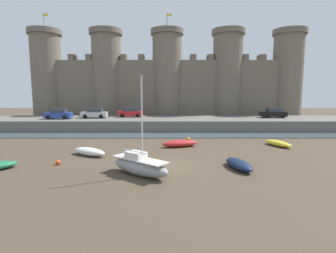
{
  "coord_description": "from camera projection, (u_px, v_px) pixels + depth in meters",
  "views": [
    {
      "loc": [
        0.17,
        -20.26,
        5.77
      ],
      "look_at": [
        0.15,
        4.98,
        2.5
      ],
      "focal_mm": 28.0,
      "sensor_mm": 36.0,
      "label": 1
    }
  ],
  "objects": [
    {
      "name": "mooring_buoy_near_channel",
      "position": [
        58.0,
        162.0,
        21.07
      ],
      "size": [
        0.4,
        0.4,
        0.4
      ],
      "primitive_type": "sphere",
      "color": "#E04C1E",
      "rests_on": "ground"
    },
    {
      "name": "car_quay_centre_east",
      "position": [
        95.0,
        113.0,
        42.41
      ],
      "size": [
        4.13,
        1.94,
        1.62
      ],
      "color": "#B2B5B7",
      "rests_on": "quay_road"
    },
    {
      "name": "car_quay_centre_west",
      "position": [
        274.0,
        113.0,
        43.04
      ],
      "size": [
        4.13,
        1.94,
        1.62
      ],
      "color": "black",
      "rests_on": "quay_road"
    },
    {
      "name": "quay_road",
      "position": [
        167.0,
        123.0,
        42.51
      ],
      "size": [
        59.42,
        10.0,
        1.68
      ],
      "primitive_type": "cube",
      "color": "#666059",
      "rests_on": "ground"
    },
    {
      "name": "sailboat_midflat_centre",
      "position": [
        140.0,
        165.0,
        18.4
      ],
      "size": [
        4.83,
        4.29,
        6.93
      ],
      "color": "gray",
      "rests_on": "ground"
    },
    {
      "name": "rowboat_near_channel_left",
      "position": [
        239.0,
        164.0,
        19.95
      ],
      "size": [
        2.03,
        3.69,
        0.69
      ],
      "color": "#141E3D",
      "rests_on": "ground"
    },
    {
      "name": "mooring_buoy_mid_mud",
      "position": [
        189.0,
        139.0,
        31.35
      ],
      "size": [
        0.48,
        0.48,
        0.48
      ],
      "primitive_type": "sphere",
      "color": "orange",
      "rests_on": "ground"
    },
    {
      "name": "rowboat_foreground_left",
      "position": [
        278.0,
        143.0,
        28.35
      ],
      "size": [
        2.34,
        3.73,
        0.61
      ],
      "color": "yellow",
      "rests_on": "ground"
    },
    {
      "name": "rowboat_near_channel_right",
      "position": [
        180.0,
        143.0,
        28.01
      ],
      "size": [
        4.08,
        2.32,
        0.74
      ],
      "color": "red",
      "rests_on": "ground"
    },
    {
      "name": "ground_plane",
      "position": [
        166.0,
        166.0,
        20.84
      ],
      "size": [
        160.0,
        160.0,
        0.0
      ],
      "primitive_type": "plane",
      "color": "#4C3D2D"
    },
    {
      "name": "castle",
      "position": [
        167.0,
        81.0,
        51.7
      ],
      "size": [
        53.79,
        6.37,
        20.85
      ],
      "color": "#706354",
      "rests_on": "ground"
    },
    {
      "name": "water_channel",
      "position": [
        167.0,
        135.0,
        35.42
      ],
      "size": [
        80.0,
        4.5,
        0.1
      ],
      "primitive_type": "cube",
      "color": "#47565B",
      "rests_on": "ground"
    },
    {
      "name": "rowboat_foreground_right",
      "position": [
        90.0,
        151.0,
        24.19
      ],
      "size": [
        3.84,
        2.99,
        0.72
      ],
      "color": "silver",
      "rests_on": "ground"
    },
    {
      "name": "car_quay_west",
      "position": [
        59.0,
        114.0,
        41.06
      ],
      "size": [
        4.13,
        1.94,
        1.62
      ],
      "color": "#263F99",
      "rests_on": "quay_road"
    },
    {
      "name": "car_quay_east",
      "position": [
        131.0,
        112.0,
        44.34
      ],
      "size": [
        4.13,
        1.94,
        1.62
      ],
      "color": "red",
      "rests_on": "quay_road"
    }
  ]
}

